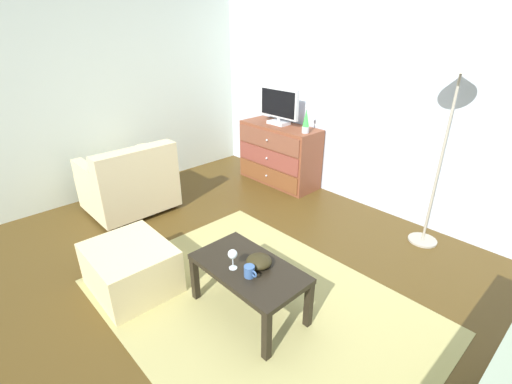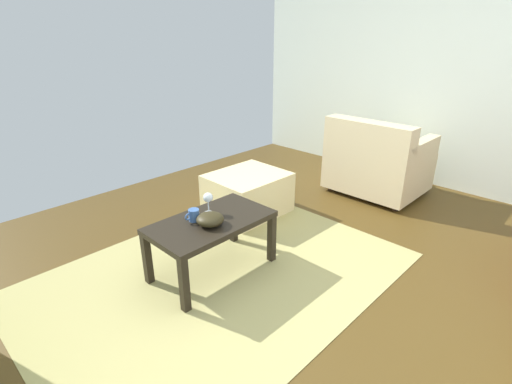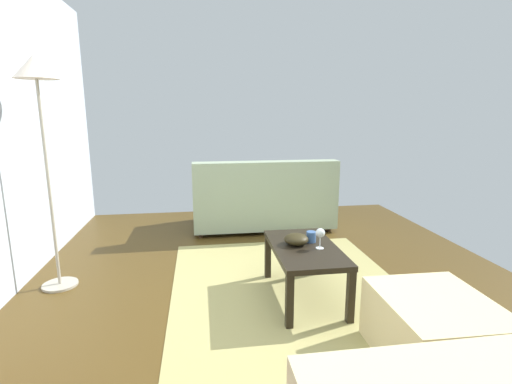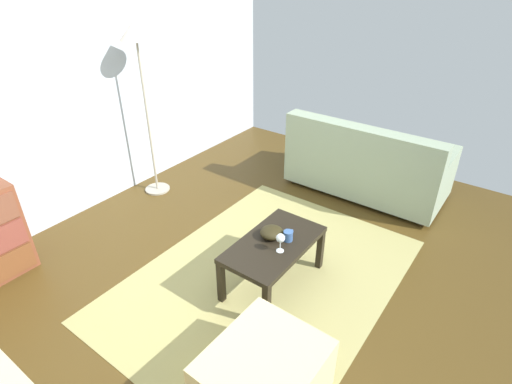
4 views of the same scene
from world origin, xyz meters
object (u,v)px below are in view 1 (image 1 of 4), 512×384
wine_glass (233,255)px  bowl_decorative (259,261)px  standing_lamp (459,82)px  ottoman (131,268)px  armchair (130,184)px  dresser (279,154)px  coffee_table (249,273)px  tv (279,106)px  lava_lamp (306,121)px  mug (250,271)px

wine_glass → bowl_decorative: size_ratio=0.83×
wine_glass → standing_lamp: (0.56, 2.06, 1.05)m
wine_glass → ottoman: wine_glass is taller
bowl_decorative → armchair: size_ratio=0.20×
ottoman → dresser: bearing=105.7°
coffee_table → ottoman: bearing=-149.2°
dresser → standing_lamp: size_ratio=0.61×
tv → ottoman: 2.81m
lava_lamp → dresser: bearing=174.7°
lava_lamp → mug: (1.22, -2.05, -0.49)m
lava_lamp → ottoman: (0.25, -2.50, -0.76)m
lava_lamp → coffee_table: lava_lamp is taller
wine_glass → armchair: (-2.12, 0.21, -0.19)m
coffee_table → tv: bearing=128.9°
dresser → ottoman: (0.72, -2.54, -0.21)m
wine_glass → dresser: bearing=126.0°
wine_glass → bowl_decorative: 0.20m
coffee_table → bowl_decorative: bearing=47.7°
coffee_table → standing_lamp: size_ratio=0.47×
bowl_decorative → ottoman: bowl_decorative is taller
wine_glass → bowl_decorative: wine_glass is taller
coffee_table → ottoman: (-0.88, -0.52, -0.17)m
mug → bowl_decorative: size_ratio=0.61×
coffee_table → standing_lamp: (0.49, 1.97, 1.23)m
armchair → standing_lamp: standing_lamp is taller
tv → mug: 2.80m
wine_glass → standing_lamp: size_ratio=0.08×
mug → standing_lamp: (0.40, 2.04, 1.12)m
ottoman → standing_lamp: 3.17m
lava_lamp → coffee_table: bearing=-60.3°
armchair → coffee_table: bearing=-3.1°
lava_lamp → wine_glass: size_ratio=2.10×
dresser → armchair: size_ratio=1.24×
coffee_table → ottoman: coffee_table is taller
coffee_table → standing_lamp: standing_lamp is taller
ottoman → bowl_decorative: bearing=32.0°
wine_glass → ottoman: (-0.82, -0.43, -0.34)m
coffee_table → lava_lamp: bearing=119.7°
bowl_decorative → ottoman: (-0.93, -0.58, -0.27)m
dresser → lava_lamp: lava_lamp is taller
armchair → dresser: bearing=72.8°
coffee_table → wine_glass: bearing=-122.2°
lava_lamp → standing_lamp: size_ratio=0.18×
dresser → tv: size_ratio=1.79×
lava_lamp → bowl_decorative: 2.30m
ottoman → mug: bearing=24.9°
mug → bowl_decorative: (-0.04, 0.13, -0.00)m
coffee_table → dresser: bearing=128.4°
tv → coffee_table: (1.65, -2.04, -0.70)m
wine_glass → standing_lamp: 2.38m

